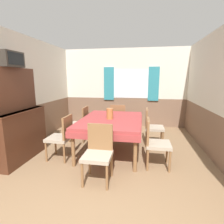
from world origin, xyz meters
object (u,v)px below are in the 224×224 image
at_px(chair_head_window, 118,118).
at_px(dining_table, 111,123).
at_px(chair_head_near, 98,151).
at_px(chair_right_near, 155,141).
at_px(sideboard, 17,122).
at_px(chair_right_far, 152,125).
at_px(tv, 9,59).
at_px(vase, 110,114).
at_px(chair_left_far, 81,122).
at_px(chair_left_near, 62,136).

bearing_deg(chair_head_window, dining_table, -90.00).
relative_size(chair_head_near, chair_right_near, 1.00).
xyz_separation_m(chair_head_near, sideboard, (-1.79, 0.46, 0.28)).
distance_m(dining_table, chair_right_far, 1.08).
height_order(chair_right_far, tv, tv).
xyz_separation_m(chair_right_near, tv, (-2.65, -0.23, 1.48)).
bearing_deg(chair_head_near, vase, -88.70).
height_order(chair_head_near, chair_right_near, same).
height_order(chair_right_far, sideboard, sideboard).
bearing_deg(dining_table, chair_left_far, 148.94).
height_order(chair_left_near, tv, tv).
relative_size(chair_right_near, chair_right_far, 1.00).
bearing_deg(chair_left_far, chair_right_far, -90.00).
xyz_separation_m(chair_head_window, sideboard, (-1.79, -1.85, 0.28)).
relative_size(chair_head_window, chair_right_far, 1.00).
height_order(chair_right_near, tv, tv).
distance_m(chair_left_near, sideboard, 0.93).
bearing_deg(chair_head_near, chair_left_near, -33.48).
height_order(chair_left_far, chair_head_window, same).
bearing_deg(tv, vase, 23.48).
bearing_deg(chair_head_window, chair_left_near, -118.18).
bearing_deg(vase, chair_right_near, -28.83).
height_order(chair_right_near, sideboard, sideboard).
xyz_separation_m(dining_table, chair_right_far, (0.91, 0.55, -0.16)).
relative_size(chair_head_near, sideboard, 0.49).
height_order(chair_left_far, vase, vase).
height_order(chair_head_window, sideboard, sideboard).
relative_size(dining_table, chair_left_far, 2.01).
distance_m(chair_head_near, sideboard, 1.86).
distance_m(chair_right_far, vase, 1.17).
xyz_separation_m(chair_head_near, vase, (-0.03, 1.12, 0.38)).
height_order(dining_table, chair_head_near, chair_head_near).
distance_m(chair_head_near, chair_left_far, 1.93).
relative_size(chair_head_window, vase, 3.83).
bearing_deg(chair_left_near, tv, 105.39).
height_order(chair_left_far, sideboard, sideboard).
bearing_deg(chair_right_far, chair_left_far, -90.00).
relative_size(sideboard, vase, 7.75).
bearing_deg(vase, chair_head_window, 88.78).
height_order(chair_left_near, chair_right_near, same).
xyz_separation_m(chair_right_far, tv, (-2.65, -1.33, 1.48)).
bearing_deg(chair_right_far, chair_head_window, -123.48).
distance_m(chair_left_far, tv, 2.15).
height_order(chair_left_far, chair_right_near, same).
bearing_deg(dining_table, vase, -127.13).
height_order(chair_right_near, chair_right_far, same).
relative_size(chair_head_near, chair_head_window, 1.00).
relative_size(chair_left_far, chair_right_far, 1.00).
bearing_deg(chair_left_far, chair_left_near, -180.00).
distance_m(chair_head_window, sideboard, 2.59).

